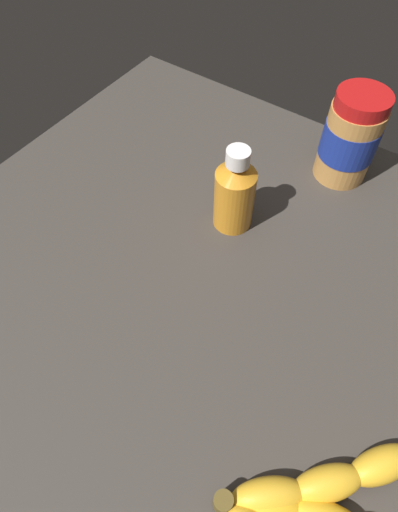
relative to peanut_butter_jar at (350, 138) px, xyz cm
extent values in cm
cube|color=#38332D|center=(30.30, -9.85, -8.85)|extent=(80.79, 76.20, 3.24)
ellipsoid|color=gold|center=(49.35, 14.26, -5.69)|extent=(6.37, 7.86, 3.07)
ellipsoid|color=gold|center=(48.54, 13.89, -5.46)|extent=(7.80, 8.14, 3.53)
ellipsoid|color=gold|center=(44.17, 18.28, -5.46)|extent=(8.13, 7.82, 3.53)
ellipsoid|color=gold|center=(39.35, 22.18, -5.46)|extent=(8.36, 7.41, 3.53)
cylinder|color=brown|center=(51.60, 10.46, -5.43)|extent=(2.00, 2.00, 3.00)
cylinder|color=#BF8442|center=(0.00, 0.00, -0.90)|extent=(8.41, 8.41, 12.66)
cylinder|color=navy|center=(0.00, 0.00, -0.27)|extent=(8.57, 8.57, 5.70)
cylinder|color=#B71414|center=(0.00, 0.00, 6.52)|extent=(8.02, 8.02, 2.18)
cylinder|color=orange|center=(18.98, -8.95, -2.40)|extent=(5.84, 5.84, 9.65)
cone|color=orange|center=(18.98, -8.95, 3.38)|extent=(5.84, 5.84, 1.91)
cylinder|color=white|center=(18.98, -8.95, 5.48)|extent=(3.25, 3.25, 2.28)
camera|label=1|loc=(57.15, 11.41, 43.96)|focal=30.57mm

